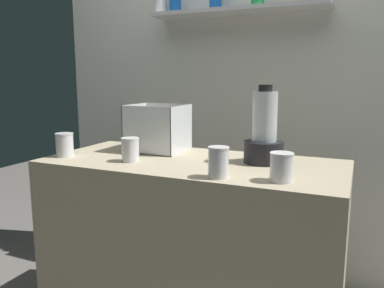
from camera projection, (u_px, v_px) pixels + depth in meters
name	position (u px, v px, depth m)	size (l,w,h in m)	color
counter	(192.00, 250.00, 1.89)	(1.40, 0.64, 0.90)	tan
back_wall_unit	(240.00, 81.00, 2.44)	(2.60, 0.24, 2.50)	silver
carrot_display_bin	(158.00, 137.00, 2.05)	(0.29, 0.25, 0.25)	white
blender_pitcher	(264.00, 135.00, 1.75)	(0.18, 0.18, 0.36)	black
juice_cup_mango_far_left	(65.00, 146.00, 1.90)	(0.09, 0.09, 0.12)	white
juice_cup_beet_left	(130.00, 151.00, 1.79)	(0.08, 0.08, 0.11)	white
juice_cup_pomegranate_middle	(218.00, 164.00, 1.49)	(0.08, 0.08, 0.12)	white
juice_cup_orange_right	(281.00, 168.00, 1.44)	(0.09, 0.09, 0.11)	white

